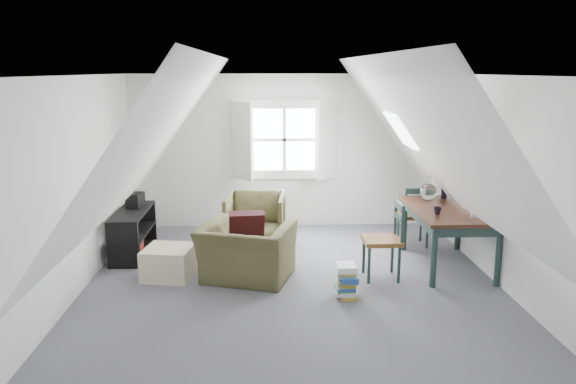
{
  "coord_description": "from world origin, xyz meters",
  "views": [
    {
      "loc": [
        -0.34,
        -6.34,
        2.56
      ],
      "look_at": [
        -0.03,
        0.6,
        1.04
      ],
      "focal_mm": 35.0,
      "sensor_mm": 36.0,
      "label": 1
    }
  ],
  "objects_px": {
    "armchair_near": "(247,279)",
    "dining_chair_far": "(414,215)",
    "dining_table": "(449,216)",
    "dining_chair_near": "(385,239)",
    "armchair_far": "(256,246)",
    "magazine_stack": "(347,281)",
    "ottoman": "(169,262)",
    "media_shelf": "(132,235)"
  },
  "relations": [
    {
      "from": "ottoman",
      "to": "magazine_stack",
      "type": "xyz_separation_m",
      "value": [
        2.15,
        -0.73,
        -0.0
      ]
    },
    {
      "from": "dining_table",
      "to": "magazine_stack",
      "type": "xyz_separation_m",
      "value": [
        -1.47,
        -0.96,
        -0.5
      ]
    },
    {
      "from": "ottoman",
      "to": "dining_chair_far",
      "type": "relative_size",
      "value": 0.64
    },
    {
      "from": "dining_chair_far",
      "to": "armchair_far",
      "type": "bearing_deg",
      "value": 6.28
    },
    {
      "from": "armchair_far",
      "to": "armchair_near",
      "type": "bearing_deg",
      "value": -88.34
    },
    {
      "from": "armchair_far",
      "to": "dining_chair_near",
      "type": "bearing_deg",
      "value": -34.92
    },
    {
      "from": "armchair_far",
      "to": "ottoman",
      "type": "xyz_separation_m",
      "value": [
        -1.07,
        -1.24,
        0.19
      ]
    },
    {
      "from": "armchair_far",
      "to": "magazine_stack",
      "type": "height_order",
      "value": "armchair_far"
    },
    {
      "from": "armchair_near",
      "to": "armchair_far",
      "type": "xyz_separation_m",
      "value": [
        0.09,
        1.35,
        0.0
      ]
    },
    {
      "from": "dining_table",
      "to": "dining_chair_near",
      "type": "relative_size",
      "value": 1.64
    },
    {
      "from": "dining_table",
      "to": "armchair_near",
      "type": "bearing_deg",
      "value": -169.11
    },
    {
      "from": "ottoman",
      "to": "dining_chair_near",
      "type": "xyz_separation_m",
      "value": [
        2.7,
        -0.14,
        0.31
      ]
    },
    {
      "from": "dining_chair_far",
      "to": "dining_chair_near",
      "type": "xyz_separation_m",
      "value": [
        -0.71,
        -1.29,
        0.03
      ]
    },
    {
      "from": "magazine_stack",
      "to": "dining_chair_far",
      "type": "bearing_deg",
      "value": 56.08
    },
    {
      "from": "dining_chair_near",
      "to": "dining_table",
      "type": "bearing_deg",
      "value": 108.86
    },
    {
      "from": "armchair_near",
      "to": "magazine_stack",
      "type": "relative_size",
      "value": 2.83
    },
    {
      "from": "armchair_near",
      "to": "magazine_stack",
      "type": "height_order",
      "value": "magazine_stack"
    },
    {
      "from": "dining_table",
      "to": "dining_chair_near",
      "type": "xyz_separation_m",
      "value": [
        -0.92,
        -0.38,
        -0.18
      ]
    },
    {
      "from": "armchair_near",
      "to": "armchair_far",
      "type": "relative_size",
      "value": 1.25
    },
    {
      "from": "dining_table",
      "to": "dining_chair_near",
      "type": "bearing_deg",
      "value": -154.19
    },
    {
      "from": "dining_chair_near",
      "to": "armchair_far",
      "type": "bearing_deg",
      "value": -134.01
    },
    {
      "from": "ottoman",
      "to": "media_shelf",
      "type": "xyz_separation_m",
      "value": [
        -0.65,
        0.89,
        0.09
      ]
    },
    {
      "from": "armchair_near",
      "to": "dining_chair_far",
      "type": "relative_size",
      "value": 1.19
    },
    {
      "from": "dining_chair_far",
      "to": "media_shelf",
      "type": "xyz_separation_m",
      "value": [
        -4.06,
        -0.26,
        -0.19
      ]
    },
    {
      "from": "ottoman",
      "to": "dining_table",
      "type": "height_order",
      "value": "dining_table"
    },
    {
      "from": "armchair_far",
      "to": "dining_table",
      "type": "distance_m",
      "value": 2.82
    },
    {
      "from": "armchair_near",
      "to": "dining_table",
      "type": "bearing_deg",
      "value": -155.11
    },
    {
      "from": "media_shelf",
      "to": "magazine_stack",
      "type": "bearing_deg",
      "value": -32.13
    },
    {
      "from": "armchair_near",
      "to": "dining_chair_near",
      "type": "xyz_separation_m",
      "value": [
        1.72,
        -0.03,
        0.51
      ]
    },
    {
      "from": "ottoman",
      "to": "dining_chair_far",
      "type": "distance_m",
      "value": 3.61
    },
    {
      "from": "armchair_near",
      "to": "magazine_stack",
      "type": "xyz_separation_m",
      "value": [
        1.16,
        -0.62,
        0.19
      ]
    },
    {
      "from": "armchair_far",
      "to": "dining_chair_far",
      "type": "relative_size",
      "value": 0.96
    },
    {
      "from": "ottoman",
      "to": "dining_table",
      "type": "distance_m",
      "value": 3.66
    },
    {
      "from": "dining_chair_far",
      "to": "magazine_stack",
      "type": "xyz_separation_m",
      "value": [
        -1.26,
        -1.88,
        -0.28
      ]
    },
    {
      "from": "armchair_far",
      "to": "dining_chair_near",
      "type": "distance_m",
      "value": 2.2
    },
    {
      "from": "dining_chair_far",
      "to": "dining_chair_near",
      "type": "height_order",
      "value": "dining_chair_near"
    },
    {
      "from": "armchair_far",
      "to": "dining_chair_far",
      "type": "xyz_separation_m",
      "value": [
        2.34,
        -0.09,
        0.47
      ]
    },
    {
      "from": "media_shelf",
      "to": "magazine_stack",
      "type": "xyz_separation_m",
      "value": [
        2.79,
        -1.62,
        -0.09
      ]
    },
    {
      "from": "armchair_far",
      "to": "media_shelf",
      "type": "height_order",
      "value": "media_shelf"
    },
    {
      "from": "dining_chair_near",
      "to": "media_shelf",
      "type": "distance_m",
      "value": 3.51
    },
    {
      "from": "dining_chair_near",
      "to": "media_shelf",
      "type": "height_order",
      "value": "dining_chair_near"
    },
    {
      "from": "armchair_far",
      "to": "media_shelf",
      "type": "bearing_deg",
      "value": -162.93
    }
  ]
}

